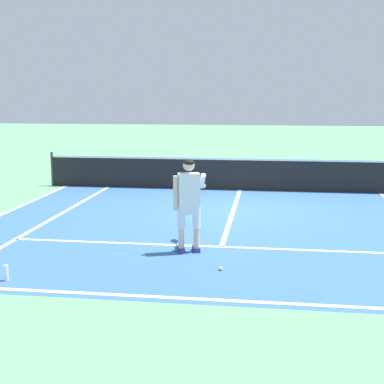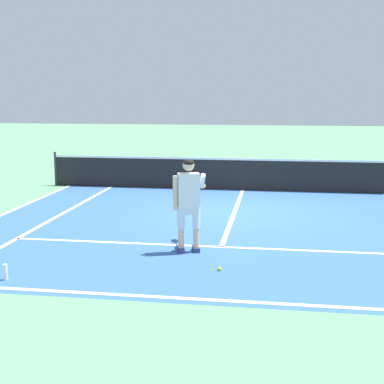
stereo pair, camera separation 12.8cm
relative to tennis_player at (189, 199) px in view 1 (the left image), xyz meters
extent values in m
plane|color=#609E70|center=(0.56, 3.61, -0.99)|extent=(80.00, 80.00, 0.00)
cube|color=#3866A8|center=(0.56, 2.23, -0.99)|extent=(10.98, 9.54, 0.00)
cube|color=white|center=(0.56, -2.34, -0.99)|extent=(10.98, 0.10, 0.01)
cube|color=white|center=(0.56, 0.40, -0.99)|extent=(8.23, 0.10, 0.01)
cube|color=white|center=(0.56, 3.60, -0.99)|extent=(0.10, 6.40, 0.01)
cube|color=white|center=(-3.55, 2.23, -0.99)|extent=(0.10, 9.14, 0.01)
cylinder|color=#333338|center=(-5.38, 6.80, -0.45)|extent=(0.08, 0.08, 1.07)
cube|color=black|center=(0.56, 6.80, -0.53)|extent=(11.84, 0.02, 0.91)
cube|color=white|center=(0.56, 6.80, -0.05)|extent=(11.84, 0.03, 0.06)
cube|color=navy|center=(-0.14, -0.03, -0.94)|extent=(0.19, 0.30, 0.09)
cube|color=navy|center=(0.12, 0.05, -0.94)|extent=(0.19, 0.30, 0.09)
cylinder|color=beige|center=(-0.13, -0.07, -0.72)|extent=(0.11, 0.11, 0.36)
cylinder|color=silver|center=(-0.13, -0.07, -0.33)|extent=(0.14, 0.14, 0.41)
cylinder|color=beige|center=(0.13, 0.01, -0.72)|extent=(0.11, 0.11, 0.36)
cylinder|color=silver|center=(0.13, 0.01, -0.33)|extent=(0.14, 0.14, 0.41)
cube|color=silver|center=(0.00, -0.03, -0.17)|extent=(0.38, 0.29, 0.20)
cube|color=white|center=(0.00, -0.03, 0.17)|extent=(0.43, 0.32, 0.60)
cylinder|color=beige|center=(-0.23, -0.10, 0.12)|extent=(0.09, 0.09, 0.62)
cylinder|color=white|center=(0.23, 0.14, 0.32)|extent=(0.16, 0.28, 0.29)
cylinder|color=beige|center=(0.20, 0.35, 0.18)|extent=(0.16, 0.30, 0.14)
sphere|color=beige|center=(0.00, -0.02, 0.62)|extent=(0.21, 0.21, 0.21)
ellipsoid|color=black|center=(0.00, -0.04, 0.67)|extent=(0.25, 0.25, 0.12)
cylinder|color=#232326|center=(0.15, 0.56, 0.15)|extent=(0.09, 0.20, 0.03)
cylinder|color=#1E479E|center=(0.10, 0.71, 0.15)|extent=(0.05, 0.10, 0.02)
torus|color=#1E479E|center=(0.05, 0.88, 0.15)|extent=(0.11, 0.29, 0.30)
cylinder|color=silver|center=(0.05, 0.88, 0.15)|extent=(0.08, 0.24, 0.25)
sphere|color=#CCE02D|center=(0.67, -1.02, -0.96)|extent=(0.07, 0.07, 0.07)
cylinder|color=white|center=(-2.57, -1.98, -0.86)|extent=(0.07, 0.07, 0.25)
camera|label=1|loc=(1.42, -9.62, 1.84)|focal=51.39mm
camera|label=2|loc=(1.54, -9.61, 1.84)|focal=51.39mm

